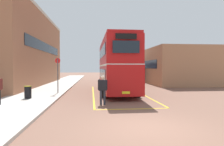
# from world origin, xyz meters

# --- Properties ---
(ground_plane) EXTENTS (135.60, 135.60, 0.00)m
(ground_plane) POSITION_xyz_m (0.00, 14.40, 0.00)
(ground_plane) COLOR brown
(sidewalk_left) EXTENTS (4.00, 57.60, 0.14)m
(sidewalk_left) POSITION_xyz_m (-6.50, 16.80, 0.07)
(sidewalk_left) COLOR #B2ADA3
(sidewalk_left) RESTS_ON ground
(brick_building_left) EXTENTS (5.64, 20.47, 9.07)m
(brick_building_left) POSITION_xyz_m (-10.86, 18.42, 4.54)
(brick_building_left) COLOR #9E6647
(brick_building_left) RESTS_ON ground
(depot_building_right) EXTENTS (8.66, 14.32, 4.89)m
(depot_building_right) POSITION_xyz_m (9.80, 20.93, 2.44)
(depot_building_right) COLOR #AD7A56
(depot_building_right) RESTS_ON ground
(double_decker_bus) EXTENTS (2.98, 10.70, 4.75)m
(double_decker_bus) POSITION_xyz_m (-0.01, 10.71, 2.51)
(double_decker_bus) COLOR black
(double_decker_bus) RESTS_ON ground
(single_deck_bus) EXTENTS (3.80, 10.16, 3.02)m
(single_deck_bus) POSITION_xyz_m (2.78, 25.20, 1.64)
(single_deck_bus) COLOR black
(single_deck_bus) RESTS_ON ground
(pedestrian_boarding) EXTENTS (0.59, 0.27, 1.77)m
(pedestrian_boarding) POSITION_xyz_m (-1.49, 4.81, 1.03)
(pedestrian_boarding) COLOR #2D2D38
(pedestrian_boarding) RESTS_ON ground
(litter_bin) EXTENTS (0.49, 0.49, 0.85)m
(litter_bin) POSITION_xyz_m (-6.55, 6.78, 0.57)
(litter_bin) COLOR black
(litter_bin) RESTS_ON sidewalk_left
(bus_stop_sign) EXTENTS (0.44, 0.09, 2.92)m
(bus_stop_sign) POSITION_xyz_m (-5.01, 9.44, 1.88)
(bus_stop_sign) COLOR #4C4C51
(bus_stop_sign) RESTS_ON sidewalk_left
(bay_marking_yellow) EXTENTS (4.40, 12.71, 0.01)m
(bay_marking_yellow) POSITION_xyz_m (0.01, 8.74, 0.00)
(bay_marking_yellow) COLOR gold
(bay_marking_yellow) RESTS_ON ground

